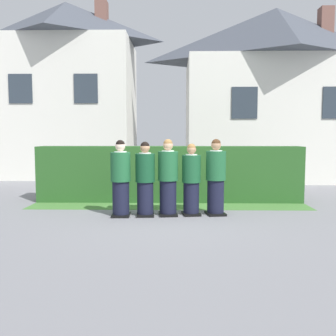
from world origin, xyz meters
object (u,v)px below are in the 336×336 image
Objects in this scene: student_front_row_1 at (145,181)px; student_front_row_4 at (216,179)px; student_front_row_0 at (121,180)px; student_front_row_3 at (191,181)px; student_front_row_2 at (168,179)px.

student_front_row_4 is at bearing 5.50° from student_front_row_1.
student_front_row_1 is 1.57m from student_front_row_4.
student_front_row_3 is at bearing 5.86° from student_front_row_0.
student_front_row_1 is (0.53, 0.05, -0.02)m from student_front_row_0.
student_front_row_0 is at bearing -174.14° from student_front_row_3.
student_front_row_1 is at bearing 5.03° from student_front_row_0.
student_front_row_2 reaches higher than student_front_row_3.
student_front_row_3 is (1.54, 0.16, -0.04)m from student_front_row_0.
student_front_row_4 is (1.56, 0.15, 0.03)m from student_front_row_1.
student_front_row_2 is at bearing -175.42° from student_front_row_4.
student_front_row_4 is at bearing 3.98° from student_front_row_3.
student_front_row_1 is 1.03× the size of student_front_row_3.
student_front_row_1 reaches higher than student_front_row_3.
student_front_row_4 reaches higher than student_front_row_1.
student_front_row_0 is at bearing -173.81° from student_front_row_2.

